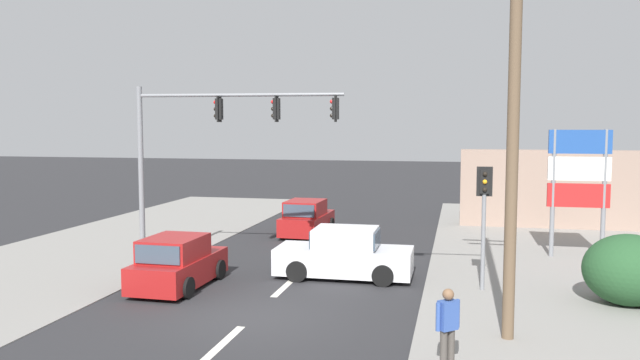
# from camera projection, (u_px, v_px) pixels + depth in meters

# --- Properties ---
(ground_plane) EXTENTS (140.00, 140.00, 0.00)m
(ground_plane) POSITION_uv_depth(u_px,v_px,m) (252.00, 317.00, 15.40)
(ground_plane) COLOR #28282B
(lane_dash_near) EXTENTS (0.20, 2.40, 0.01)m
(lane_dash_near) POSITION_uv_depth(u_px,v_px,m) (222.00, 344.00, 13.45)
(lane_dash_near) COLOR silver
(lane_dash_near) RESTS_ON ground
(lane_dash_mid) EXTENTS (0.20, 2.40, 0.01)m
(lane_dash_mid) POSITION_uv_depth(u_px,v_px,m) (285.00, 286.00, 18.32)
(lane_dash_mid) COLOR silver
(lane_dash_mid) RESTS_ON ground
(lane_dash_far) EXTENTS (0.20, 2.40, 0.01)m
(lane_dash_far) POSITION_uv_depth(u_px,v_px,m) (322.00, 253.00, 23.18)
(lane_dash_far) COLOR silver
(lane_dash_far) RESTS_ON ground
(kerb_right_verge) EXTENTS (10.00, 44.00, 0.02)m
(kerb_right_verge) POSITION_uv_depth(u_px,v_px,m) (625.00, 316.00, 15.38)
(kerb_right_verge) COLOR gray
(kerb_right_verge) RESTS_ON ground
(kerb_left_verge) EXTENTS (8.00, 40.00, 0.02)m
(kerb_left_verge) POSITION_uv_depth(u_px,v_px,m) (52.00, 265.00, 21.14)
(kerb_left_verge) COLOR gray
(kerb_left_verge) RESTS_ON ground
(utility_pole_foreground_right) EXTENTS (3.78, 0.47, 10.72)m
(utility_pole_foreground_right) POSITION_uv_depth(u_px,v_px,m) (508.00, 77.00, 13.29)
(utility_pole_foreground_right) COLOR brown
(utility_pole_foreground_right) RESTS_ON ground
(traffic_signal_mast) EXTENTS (6.87, 0.85, 6.00)m
(traffic_signal_mast) POSITION_uv_depth(u_px,v_px,m) (209.00, 137.00, 20.35)
(traffic_signal_mast) COLOR slate
(traffic_signal_mast) RESTS_ON ground
(pedestal_signal_right_kerb) EXTENTS (0.44, 0.29, 3.56)m
(pedestal_signal_right_kerb) POSITION_uv_depth(u_px,v_px,m) (484.00, 207.00, 17.63)
(pedestal_signal_right_kerb) COLOR slate
(pedestal_signal_right_kerb) RESTS_ON ground
(shopping_plaza_sign) EXTENTS (2.10, 0.16, 4.60)m
(shopping_plaza_sign) POSITION_uv_depth(u_px,v_px,m) (579.00, 175.00, 22.00)
(shopping_plaza_sign) COLOR slate
(shopping_plaza_sign) RESTS_ON ground
(roadside_bush) EXTENTS (2.43, 2.09, 1.88)m
(roadside_bush) POSITION_uv_depth(u_px,v_px,m) (634.00, 273.00, 16.23)
(roadside_bush) COLOR #234C28
(roadside_bush) RESTS_ON ground
(shopfront_wall_far) EXTENTS (12.00, 1.00, 3.60)m
(shopfront_wall_far) POSITION_uv_depth(u_px,v_px,m) (595.00, 190.00, 28.40)
(shopfront_wall_far) COLOR gray
(shopfront_wall_far) RESTS_ON ground
(hatchback_oncoming_near) EXTENTS (1.88, 3.69, 1.53)m
(hatchback_oncoming_near) POSITION_uv_depth(u_px,v_px,m) (307.00, 219.00, 26.92)
(hatchback_oncoming_near) COLOR maroon
(hatchback_oncoming_near) RESTS_ON ground
(sedan_oncoming_mid) EXTENTS (4.25, 1.92, 1.56)m
(sedan_oncoming_mid) POSITION_uv_depth(u_px,v_px,m) (344.00, 255.00, 19.33)
(sedan_oncoming_mid) COLOR silver
(sedan_oncoming_mid) RESTS_ON ground
(hatchback_kerbside_parked) EXTENTS (1.83, 3.66, 1.53)m
(hatchback_kerbside_parked) POSITION_uv_depth(u_px,v_px,m) (178.00, 264.00, 18.13)
(hatchback_kerbside_parked) COLOR maroon
(hatchback_kerbside_parked) RESTS_ON ground
(pedestrian_at_kerb) EXTENTS (0.44, 0.40, 1.63)m
(pedestrian_at_kerb) POSITION_uv_depth(u_px,v_px,m) (448.00, 325.00, 11.84)
(pedestrian_at_kerb) COLOR #47423D
(pedestrian_at_kerb) RESTS_ON ground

